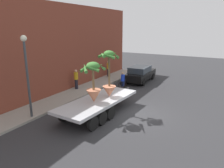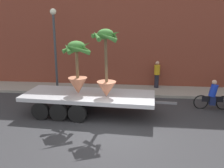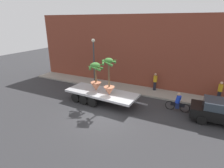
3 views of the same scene
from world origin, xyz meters
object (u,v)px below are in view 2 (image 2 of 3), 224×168
(potted_palm_rear, at_px, (106,67))
(pedestrian_far_left, at_px, (157,74))
(street_lamp, at_px, (55,40))
(cyclist, at_px, (213,96))
(potted_palm_middle, at_px, (77,68))
(flatbed_trailer, at_px, (84,98))

(potted_palm_rear, bearing_deg, pedestrian_far_left, 61.76)
(potted_palm_rear, distance_m, street_lamp, 4.96)
(street_lamp, bearing_deg, cyclist, -12.17)
(potted_palm_middle, bearing_deg, flatbed_trailer, 8.01)
(potted_palm_middle, relative_size, cyclist, 1.34)
(cyclist, height_order, pedestrian_far_left, pedestrian_far_left)
(pedestrian_far_left, bearing_deg, flatbed_trailer, -129.59)
(flatbed_trailer, bearing_deg, potted_palm_rear, -15.46)
(pedestrian_far_left, xyz_separation_m, street_lamp, (-6.06, -1.38, 2.19))
(flatbed_trailer, relative_size, potted_palm_middle, 2.91)
(potted_palm_middle, distance_m, street_lamp, 3.92)
(flatbed_trailer, distance_m, pedestrian_far_left, 5.85)
(pedestrian_far_left, height_order, street_lamp, street_lamp)
(potted_palm_middle, bearing_deg, pedestrian_far_left, 48.83)
(potted_palm_middle, distance_m, cyclist, 6.82)
(flatbed_trailer, relative_size, potted_palm_rear, 2.38)
(pedestrian_far_left, bearing_deg, potted_palm_middle, -131.17)
(flatbed_trailer, height_order, cyclist, cyclist)
(potted_palm_rear, xyz_separation_m, pedestrian_far_left, (2.59, 4.82, -1.29))
(potted_palm_rear, relative_size, cyclist, 1.64)
(cyclist, relative_size, pedestrian_far_left, 1.08)
(flatbed_trailer, xyz_separation_m, pedestrian_far_left, (3.72, 4.50, 0.27))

